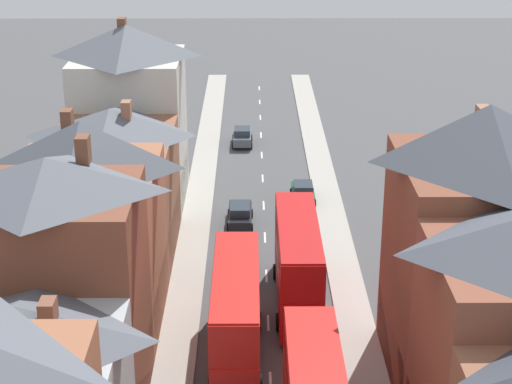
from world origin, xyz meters
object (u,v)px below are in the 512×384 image
double_decker_bus_mid_street (298,262)px  car_mid_black (242,136)px  double_decker_bus_lead (236,314)px  car_parked_left_b (303,192)px  car_mid_white (240,214)px  car_parked_right_a (239,266)px

double_decker_bus_mid_street → car_mid_black: double_decker_bus_mid_street is taller
double_decker_bus_lead → car_parked_left_b: double_decker_bus_lead is taller
double_decker_bus_mid_street → car_mid_black: 30.97m
car_mid_black → car_mid_white: bearing=-90.0°
double_decker_bus_lead → car_mid_black: bearing=90.0°
car_parked_left_b → car_parked_right_a: bearing=-110.8°
double_decker_bus_mid_street → car_mid_white: double_decker_bus_mid_street is taller
double_decker_bus_lead → car_mid_white: double_decker_bus_lead is taller
double_decker_bus_lead → car_mid_black: size_ratio=2.81×
double_decker_bus_mid_street → car_mid_black: (-3.59, 30.70, -1.97)m
double_decker_bus_lead → car_parked_right_a: (0.01, 9.75, -1.98)m
car_parked_right_a → car_mid_white: bearing=90.0°
car_parked_left_b → double_decker_bus_mid_street: bearing=-94.5°
car_parked_left_b → car_mid_white: (-4.90, -4.44, 0.02)m
car_mid_black → car_parked_right_a: bearing=-90.0°
double_decker_bus_lead → car_mid_white: bearing=90.0°
car_mid_black → car_parked_left_b: (4.90, -14.20, -0.04)m
car_parked_right_a → car_parked_left_b: size_ratio=1.18×
double_decker_bus_lead → car_mid_black: 36.94m
car_mid_black → car_mid_white: size_ratio=0.89×
car_parked_right_a → car_mid_white: (0.00, 8.49, -0.01)m
car_mid_black → car_parked_left_b: size_ratio=1.00×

